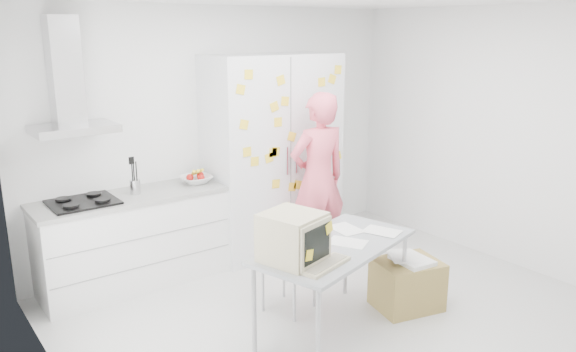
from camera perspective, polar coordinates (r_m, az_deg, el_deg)
floor at (r=5.14m, az=5.41°, el=-13.99°), size 4.50×4.00×0.02m
walls at (r=5.19m, az=0.46°, el=2.41°), size 4.52×4.01×2.70m
counter_run at (r=5.71m, az=-15.36°, el=-6.16°), size 1.84×0.63×1.28m
range_hood at (r=5.37m, az=-21.51°, el=8.39°), size 0.70×0.48×1.01m
tall_cabinet at (r=6.25m, az=-1.53°, el=2.19°), size 1.50×0.68×2.20m
person at (r=5.94m, az=3.08°, el=-0.30°), size 0.71×0.51×1.84m
desk at (r=4.32m, az=2.24°, el=-6.84°), size 1.58×1.08×1.15m
chair at (r=5.04m, az=-0.63°, el=-7.89°), size 0.53×0.53×0.91m
cardboard_box at (r=5.26m, az=12.01°, el=-10.63°), size 0.65×0.57×0.49m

